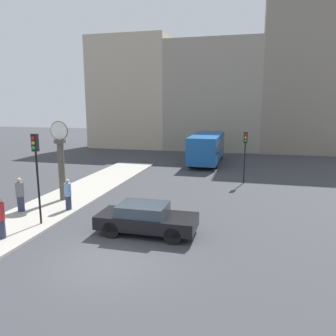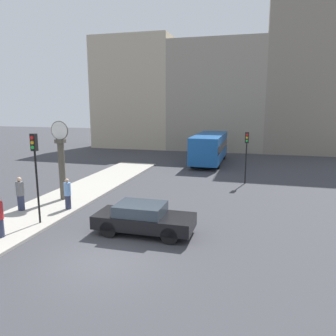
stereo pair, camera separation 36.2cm
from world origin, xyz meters
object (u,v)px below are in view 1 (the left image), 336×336
at_px(sedan_car, 146,218).
at_px(traffic_light_far, 245,147).
at_px(traffic_light_near, 36,161).
at_px(pedestrian_grey_jacket, 20,195).
at_px(pedestrian_red_top, 0,218).
at_px(bus_distant, 207,147).
at_px(street_clock, 61,162).
at_px(pedestrian_blue_stripe, 68,194).

relative_size(sedan_car, traffic_light_far, 1.17).
distance_m(sedan_car, traffic_light_near, 5.43).
relative_size(traffic_light_near, pedestrian_grey_jacket, 2.36).
bearing_deg(pedestrian_grey_jacket, traffic_light_near, -32.73).
bearing_deg(pedestrian_red_top, pedestrian_grey_jacket, 116.20).
xyz_separation_m(bus_distant, traffic_light_far, (3.57, -7.43, 1.03)).
bearing_deg(sedan_car, pedestrian_grey_jacket, 171.73).
bearing_deg(street_clock, pedestrian_red_top, -83.57).
bearing_deg(pedestrian_grey_jacket, street_clock, 68.58).
height_order(bus_distant, pedestrian_grey_jacket, bus_distant).
xyz_separation_m(traffic_light_far, street_clock, (-9.86, -7.03, -0.31)).
distance_m(sedan_car, bus_distant, 17.87).
xyz_separation_m(sedan_car, pedestrian_red_top, (-5.40, -2.14, 0.31)).
height_order(pedestrian_blue_stripe, pedestrian_red_top, pedestrian_red_top).
xyz_separation_m(street_clock, pedestrian_blue_stripe, (1.27, -1.56, -1.35)).
relative_size(traffic_light_near, traffic_light_far, 1.13).
bearing_deg(traffic_light_near, street_clock, 106.95).
bearing_deg(traffic_light_near, bus_distant, 74.11).
bearing_deg(pedestrian_red_top, traffic_light_near, 74.67).
height_order(sedan_car, traffic_light_far, traffic_light_far).
height_order(traffic_light_far, pedestrian_blue_stripe, traffic_light_far).
bearing_deg(traffic_light_far, bus_distant, 115.67).
relative_size(bus_distant, pedestrian_grey_jacket, 4.85).
bearing_deg(pedestrian_red_top, sedan_car, 21.66).
bearing_deg(pedestrian_blue_stripe, sedan_car, -20.98).
height_order(bus_distant, traffic_light_far, traffic_light_far).
relative_size(traffic_light_near, street_clock, 0.92).
relative_size(bus_distant, pedestrian_red_top, 4.86).
bearing_deg(pedestrian_red_top, pedestrian_blue_stripe, 80.78).
relative_size(traffic_light_near, pedestrian_blue_stripe, 2.54).
xyz_separation_m(traffic_light_far, pedestrian_grey_jacket, (-10.79, -9.40, -1.61)).
height_order(traffic_light_near, pedestrian_grey_jacket, traffic_light_near).
distance_m(traffic_light_near, pedestrian_grey_jacket, 3.19).
distance_m(sedan_car, traffic_light_far, 11.26).
height_order(street_clock, pedestrian_grey_jacket, street_clock).
xyz_separation_m(bus_distant, pedestrian_grey_jacket, (-7.22, -16.83, -0.58)).
bearing_deg(traffic_light_far, pedestrian_blue_stripe, -135.02).
xyz_separation_m(sedan_car, bus_distant, (0.27, 17.84, 0.87)).
distance_m(sedan_car, street_clock, 7.09).
relative_size(sedan_car, pedestrian_red_top, 2.45).
distance_m(bus_distant, pedestrian_grey_jacket, 18.32).
xyz_separation_m(traffic_light_far, pedestrian_red_top, (-9.24, -12.56, -1.59)).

